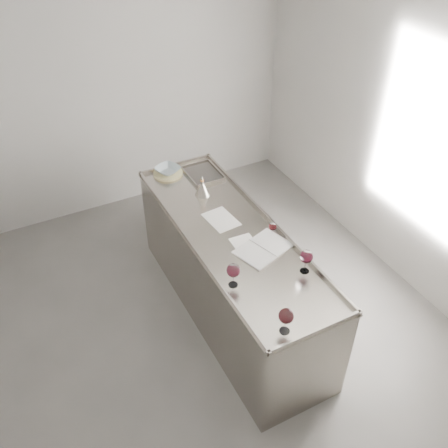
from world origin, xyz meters
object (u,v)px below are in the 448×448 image
counter (231,273)px  wine_glass_middle (286,317)px  ceramic_bowl (168,170)px  notebook (263,248)px  wine_glass_left (233,271)px  wine_glass_small (272,227)px  wine_glass_right (306,257)px  wine_funnel (202,189)px

counter → wine_glass_middle: wine_glass_middle is taller
ceramic_bowl → counter: bearing=-83.4°
counter → notebook: (0.13, -0.30, 0.47)m
wine_glass_left → wine_glass_small: bearing=32.5°
counter → wine_glass_middle: bearing=-99.2°
wine_glass_right → wine_glass_left: bearing=167.8°
wine_glass_left → wine_funnel: 1.19m
wine_glass_left → wine_funnel: bearing=75.5°
counter → wine_glass_left: (-0.28, -0.54, 0.61)m
wine_glass_middle → wine_glass_left: bearing=100.6°
counter → ceramic_bowl: ceramic_bowl is taller
notebook → wine_funnel: (-0.10, 0.91, 0.06)m
counter → wine_glass_right: (0.27, -0.66, 0.61)m
wine_glass_left → ceramic_bowl: 1.63m
wine_glass_right → wine_glass_small: bearing=90.0°
wine_glass_right → ceramic_bowl: (-0.40, 1.74, -0.09)m
wine_glass_left → ceramic_bowl: bearing=84.7°
counter → notebook: size_ratio=4.88×
wine_glass_right → ceramic_bowl: bearing=102.9°
wine_glass_middle → wine_funnel: wine_funnel is taller
wine_glass_middle → wine_glass_small: size_ratio=1.51×
wine_glass_middle → ceramic_bowl: bearing=88.7°
wine_glass_left → ceramic_bowl: wine_glass_left is taller
wine_glass_small → notebook: wine_glass_small is taller
wine_glass_small → wine_glass_right: bearing=-90.0°
wine_glass_middle → wine_glass_small: (0.45, 0.89, -0.05)m
wine_glass_middle → ceramic_bowl: 2.16m
wine_glass_middle → ceramic_bowl: wine_glass_middle is taller
wine_glass_right → ceramic_bowl: size_ratio=0.89×
wine_glass_middle → wine_glass_small: 1.00m
wine_glass_left → wine_funnel: wine_funnel is taller
ceramic_bowl → wine_funnel: 0.49m
wine_glass_right → wine_glass_small: 0.47m
wine_glass_middle → wine_glass_right: wine_glass_middle is taller
wine_glass_middle → wine_glass_small: bearing=63.2°
wine_glass_left → wine_funnel: size_ratio=0.97×
counter → wine_glass_right: bearing=-67.5°
wine_glass_right → wine_funnel: bearing=101.2°
wine_glass_right → wine_glass_small: size_ratio=1.50×
wine_glass_middle → wine_funnel: size_ratio=0.99×
counter → notebook: 0.58m
wine_funnel → counter: bearing=-92.1°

